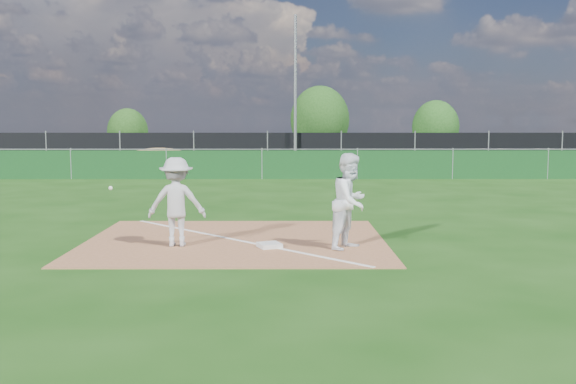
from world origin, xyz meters
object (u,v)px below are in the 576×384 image
Objects in this scene: car_left at (151,147)px; tree_mid at (320,120)px; car_right at (335,151)px; play_at_first at (177,202)px; light_pole at (295,91)px; car_mid at (271,149)px; first_base at (269,245)px; tree_left at (128,131)px; runner at (351,201)px; tree_right at (436,127)px.

tree_mid reaches higher than car_left.
car_right is 6.72m from tree_mid.
play_at_first is 0.39× the size of tree_mid.
car_right is at bearing 79.25° from play_at_first.
car_left is at bearing 149.46° from light_pole.
car_left is at bearing 75.44° from car_mid.
light_pole reaches higher than tree_mid.
car_left is (-8.08, 27.70, 0.79)m from first_base.
car_mid is (1.19, 26.36, -0.11)m from play_at_first.
light_pole is at bearing -42.26° from tree_left.
light_pole is 5.92m from car_right.
car_right is at bearing -102.49° from car_left.
runner is 35.27m from tree_left.
runner reaches higher than first_base.
car_mid is 3.84m from car_right.
play_at_first is 0.57× the size of tree_left.
play_at_first is 0.42× the size of car_mid.
play_at_first is at bearing -110.76° from tree_right.
first_base is 0.09× the size of car_mid.
play_at_first is at bearing 171.75° from car_mid.
runner is at bearing -105.55° from tree_right.
tree_right is (21.73, 0.76, 0.31)m from tree_left.
play_at_first reaches higher than car_right.
light_pole is 10.79m from car_left.
light_pole reaches higher than car_left.
tree_right is at bearing -79.69° from car_left.
tree_left is (-14.03, 6.31, 1.06)m from car_right.
tree_left reaches higher than car_right.
car_left is 1.26× the size of tree_right.
car_left is 1.48× the size of tree_left.
light_pole is 19.87× the size of first_base.
tree_mid is at bearing -175.56° from tree_right.
light_pole is at bearing 87.96° from first_base.
car_right is (1.71, 26.73, -0.26)m from runner.
car_left is 20.00m from tree_right.
tree_left reaches higher than play_at_first.
first_base is 0.09× the size of car_right.
light_pole is 1.75× the size of car_mid.
car_right is at bearing -93.43° from car_mid.
play_at_first is (-2.59, -22.29, -3.12)m from light_pole.
first_base is at bearing -107.97° from tree_right.
runner is 26.67m from car_mid.
tree_mid is at bearing 80.01° from light_pole.
first_base is at bearing -171.06° from car_left.
tree_mid is at bearing -70.64° from car_left.
play_at_first is 28.25m from car_left.
play_at_first is 0.49× the size of tree_right.
runner is at bearing -2.07° from first_base.
runner is at bearing 178.93° from car_mid.
car_right is at bearing 83.06° from first_base.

